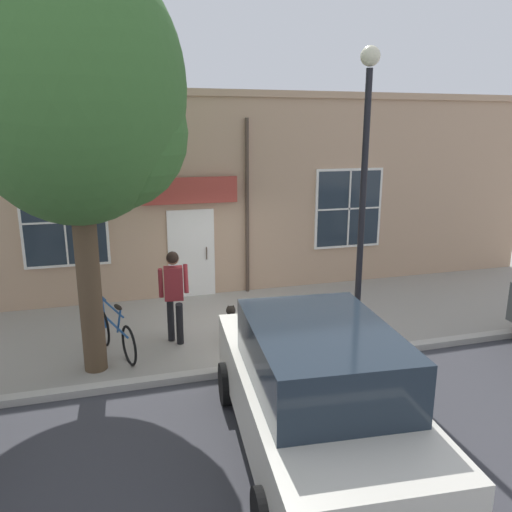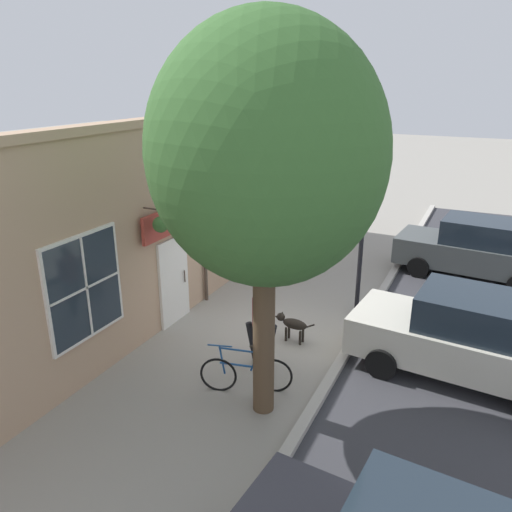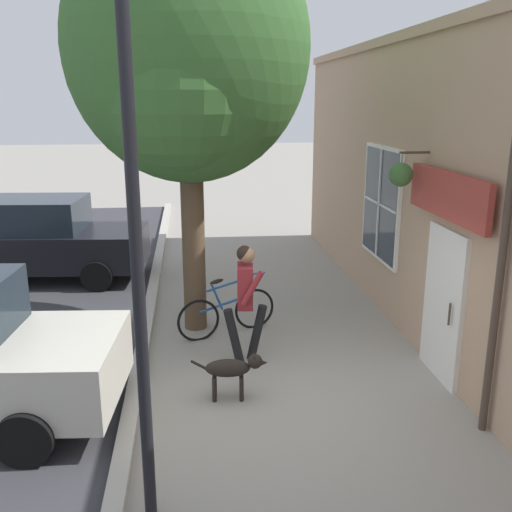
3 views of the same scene
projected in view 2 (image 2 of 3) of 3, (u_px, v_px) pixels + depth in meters
name	position (u px, v px, depth m)	size (l,w,h in m)	color
ground_plane	(263.00, 332.00, 11.55)	(90.00, 90.00, 0.00)	gray
storefront_facade	(173.00, 221.00, 11.69)	(0.95, 18.00, 4.79)	tan
pedestrian_walking	(261.00, 314.00, 10.05)	(0.66, 0.58, 1.77)	black
dog_on_leash	(292.00, 324.00, 11.05)	(0.98, 0.30, 0.64)	black
street_tree_by_curb	(269.00, 163.00, 7.52)	(3.69, 3.32, 6.53)	brown
leaning_bicycle	(246.00, 373.00, 9.29)	(1.64, 0.67, 1.00)	black
parked_car_mid_block	(469.00, 337.00, 9.57)	(4.44, 2.22, 1.75)	beige
parked_car_far_end	(476.00, 248.00, 14.50)	(4.44, 2.22, 1.75)	#474C4C
street_lamp	(366.00, 179.00, 11.45)	(0.32, 0.32, 5.20)	black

